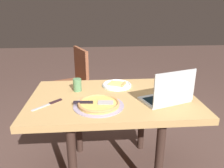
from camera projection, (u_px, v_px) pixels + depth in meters
dining_table at (113, 106)px, 1.72m from camera, size 1.26×0.81×0.70m
laptop at (168, 95)px, 1.57m from camera, size 0.39×0.31×0.25m
pizza_plate at (117, 85)px, 1.91m from camera, size 0.25×0.25×0.04m
pizza_tray at (99, 104)px, 1.53m from camera, size 0.35×0.35×0.04m
table_knife at (50, 104)px, 1.57m from camera, size 0.19×0.19×0.01m
drink_cup at (77, 85)px, 1.79m from camera, size 0.07×0.07×0.10m
chair_near at (72, 80)px, 2.70m from camera, size 0.58×0.58×0.88m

